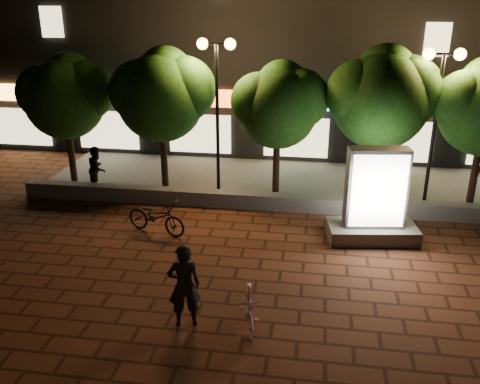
% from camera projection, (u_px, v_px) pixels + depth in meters
% --- Properties ---
extents(ground, '(80.00, 80.00, 0.00)m').
position_uv_depth(ground, '(238.00, 268.00, 13.27)').
color(ground, '#572C1B').
rests_on(ground, ground).
extents(retaining_wall, '(16.00, 0.45, 0.50)m').
position_uv_depth(retaining_wall, '(257.00, 201.00, 16.87)').
color(retaining_wall, slate).
rests_on(retaining_wall, ground).
extents(sidewalk, '(16.00, 5.00, 0.08)m').
position_uv_depth(sidewalk, '(265.00, 181.00, 19.25)').
color(sidewalk, slate).
rests_on(sidewalk, ground).
extents(building_block, '(28.00, 8.12, 11.30)m').
position_uv_depth(building_block, '(282.00, 30.00, 23.44)').
color(building_block, black).
rests_on(building_block, ground).
extents(tree_far_left, '(3.36, 2.80, 4.63)m').
position_uv_depth(tree_far_left, '(66.00, 94.00, 18.10)').
color(tree_far_left, black).
rests_on(tree_far_left, sidewalk).
extents(tree_left, '(3.60, 3.00, 4.89)m').
position_uv_depth(tree_left, '(162.00, 92.00, 17.55)').
color(tree_left, black).
rests_on(tree_left, sidewalk).
extents(tree_mid, '(3.24, 2.70, 4.50)m').
position_uv_depth(tree_mid, '(280.00, 102.00, 17.06)').
color(tree_mid, black).
rests_on(tree_mid, sidewalk).
extents(tree_right, '(3.72, 3.10, 5.07)m').
position_uv_depth(tree_right, '(383.00, 95.00, 16.47)').
color(tree_right, black).
rests_on(tree_right, sidewalk).
extents(street_lamp_left, '(1.26, 0.36, 5.18)m').
position_uv_depth(street_lamp_left, '(217.00, 77.00, 16.82)').
color(street_lamp_left, black).
rests_on(street_lamp_left, sidewalk).
extents(street_lamp_right, '(1.26, 0.36, 4.98)m').
position_uv_depth(street_lamp_right, '(440.00, 87.00, 15.88)').
color(street_lamp_right, black).
rests_on(street_lamp_right, sidewalk).
extents(ad_kiosk, '(2.64, 1.58, 2.69)m').
position_uv_depth(ad_kiosk, '(375.00, 203.00, 14.48)').
color(ad_kiosk, slate).
rests_on(ad_kiosk, ground).
extents(scooter_pink, '(0.71, 1.52, 0.88)m').
position_uv_depth(scooter_pink, '(250.00, 309.00, 10.77)').
color(scooter_pink, pink).
rests_on(scooter_pink, ground).
extents(rider, '(0.79, 0.64, 1.89)m').
position_uv_depth(rider, '(184.00, 286.00, 10.69)').
color(rider, black).
rests_on(rider, ground).
extents(scooter_parked, '(2.05, 1.23, 1.02)m').
position_uv_depth(scooter_parked, '(156.00, 217.00, 15.04)').
color(scooter_parked, black).
rests_on(scooter_parked, ground).
extents(pedestrian, '(0.72, 0.86, 1.59)m').
position_uv_depth(pedestrian, '(97.00, 169.00, 17.99)').
color(pedestrian, black).
rests_on(pedestrian, sidewalk).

